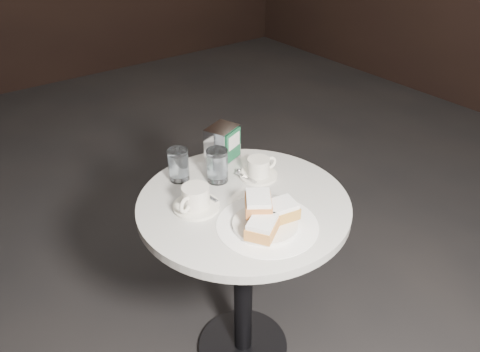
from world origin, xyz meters
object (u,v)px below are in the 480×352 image
at_px(beignet_plate, 266,217).
at_px(coffee_cup_right, 259,169).
at_px(coffee_cup_left, 196,199).
at_px(napkin_dispenser, 223,143).
at_px(water_glass_left, 179,165).
at_px(water_glass_right, 217,166).
at_px(cafe_table, 243,247).

bearing_deg(beignet_plate, coffee_cup_right, 55.66).
relative_size(coffee_cup_left, napkin_dispenser, 1.42).
xyz_separation_m(coffee_cup_left, water_glass_left, (0.05, 0.18, 0.02)).
height_order(coffee_cup_right, water_glass_right, water_glass_right).
height_order(coffee_cup_left, napkin_dispenser, napkin_dispenser).
bearing_deg(coffee_cup_left, napkin_dispenser, 16.10).
bearing_deg(coffee_cup_right, water_glass_right, 158.60).
relative_size(beignet_plate, water_glass_right, 2.03).
distance_m(coffee_cup_right, napkin_dispenser, 0.18).
xyz_separation_m(coffee_cup_right, water_glass_left, (-0.23, 0.15, 0.03)).
bearing_deg(water_glass_right, water_glass_left, 139.75).
relative_size(cafe_table, coffee_cup_right, 5.01).
height_order(beignet_plate, coffee_cup_right, beignet_plate).
distance_m(beignet_plate, water_glass_left, 0.40).
height_order(coffee_cup_right, napkin_dispenser, napkin_dispenser).
bearing_deg(water_glass_left, water_glass_right, -40.25).
distance_m(beignet_plate, napkin_dispenser, 0.43).
bearing_deg(napkin_dispenser, water_glass_right, -154.37).
distance_m(cafe_table, coffee_cup_left, 0.28).
height_order(coffee_cup_left, water_glass_right, water_glass_right).
xyz_separation_m(cafe_table, water_glass_right, (0.00, 0.15, 0.26)).
bearing_deg(water_glass_right, cafe_table, -90.88).
relative_size(coffee_cup_right, water_glass_right, 1.25).
distance_m(cafe_table, beignet_plate, 0.28).
xyz_separation_m(beignet_plate, coffee_cup_right, (0.16, 0.24, -0.01)).
distance_m(cafe_table, water_glass_left, 0.36).
bearing_deg(water_glass_left, cafe_table, -67.35).
xyz_separation_m(coffee_cup_left, water_glass_right, (0.15, 0.09, 0.02)).
xyz_separation_m(cafe_table, coffee_cup_left, (-0.15, 0.06, 0.23)).
height_order(cafe_table, coffee_cup_right, coffee_cup_right).
bearing_deg(napkin_dispenser, water_glass_left, 164.43).
bearing_deg(cafe_table, water_glass_right, 89.12).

